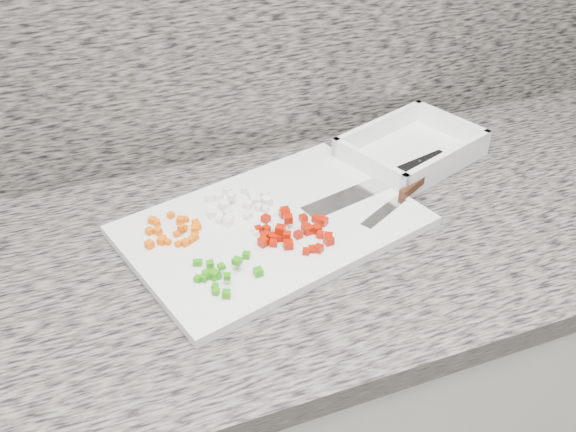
{
  "coord_description": "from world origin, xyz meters",
  "views": [
    {
      "loc": [
        -0.27,
        0.65,
        1.55
      ],
      "look_at": [
        0.04,
        1.45,
        0.94
      ],
      "focal_mm": 40.0,
      "sensor_mm": 36.0,
      "label": 1
    }
  ],
  "objects": [
    {
      "name": "cabinet",
      "position": [
        0.0,
        1.44,
        0.43
      ],
      "size": [
        3.92,
        0.62,
        0.86
      ],
      "primitive_type": "cube",
      "color": "beige",
      "rests_on": "ground"
    },
    {
      "name": "countertop",
      "position": [
        0.0,
        1.44,
        0.88
      ],
      "size": [
        3.96,
        0.64,
        0.04
      ],
      "primitive_type": "cube",
      "color": "#67625B",
      "rests_on": "cabinet"
    },
    {
      "name": "backsplash",
      "position": [
        0.0,
        1.74,
        1.2
      ],
      "size": [
        3.92,
        0.02,
        0.6
      ],
      "primitive_type": "cube",
      "color": "#67625B",
      "rests_on": "countertop"
    },
    {
      "name": "cutting_board",
      "position": [
        0.02,
        1.47,
        0.91
      ],
      "size": [
        0.54,
        0.43,
        0.02
      ],
      "primitive_type": "cube",
      "rotation": [
        0.0,
        0.0,
        0.26
      ],
      "color": "white",
      "rests_on": "countertop"
    },
    {
      "name": "carrot_pile",
      "position": [
        -0.14,
        1.5,
        0.92
      ],
      "size": [
        0.1,
        0.1,
        0.02
      ],
      "color": "#E65C05",
      "rests_on": "cutting_board"
    },
    {
      "name": "onion_pile",
      "position": [
        -0.02,
        1.53,
        0.92
      ],
      "size": [
        0.12,
        0.11,
        0.02
      ],
      "color": "white",
      "rests_on": "cutting_board"
    },
    {
      "name": "green_pepper_pile",
      "position": [
        -0.1,
        1.37,
        0.92
      ],
      "size": [
        0.1,
        0.1,
        0.02
      ],
      "color": "#25850C",
      "rests_on": "cutting_board"
    },
    {
      "name": "red_pepper_pile",
      "position": [
        0.04,
        1.42,
        0.92
      ],
      "size": [
        0.13,
        0.13,
        0.02
      ],
      "color": "#9D1102",
      "rests_on": "cutting_board"
    },
    {
      "name": "garlic_pile",
      "position": [
        0.01,
        1.45,
        0.92
      ],
      "size": [
        0.06,
        0.05,
        0.01
      ],
      "color": "#F5ECBD",
      "rests_on": "cutting_board"
    },
    {
      "name": "chef_knife",
      "position": [
        0.28,
        1.51,
        0.92
      ],
      "size": [
        0.32,
        0.11,
        0.02
      ],
      "rotation": [
        0.0,
        0.0,
        0.24
      ],
      "color": "white",
      "rests_on": "cutting_board"
    },
    {
      "name": "paring_knife",
      "position": [
        0.28,
        1.46,
        0.92
      ],
      "size": [
        0.2,
        0.12,
        0.02
      ],
      "rotation": [
        0.0,
        0.0,
        0.5
      ],
      "color": "white",
      "rests_on": "cutting_board"
    },
    {
      "name": "tray",
      "position": [
        0.35,
        1.59,
        0.92
      ],
      "size": [
        0.3,
        0.26,
        0.05
      ],
      "rotation": [
        0.0,
        0.0,
        0.35
      ],
      "color": "white",
      "rests_on": "countertop"
    }
  ]
}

